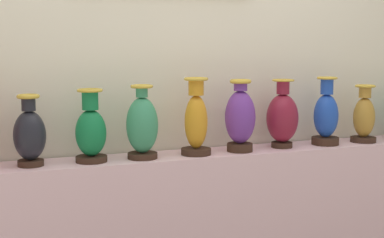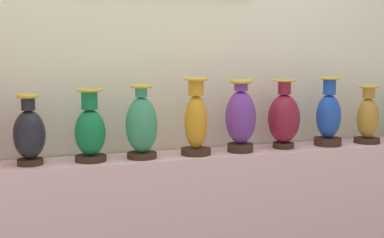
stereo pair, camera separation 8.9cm
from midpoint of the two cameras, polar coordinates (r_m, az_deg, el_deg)
display_shelf at (r=2.98m, az=-0.87°, el=-12.15°), size 3.20×0.29×0.89m
back_wall at (r=3.01m, az=-2.27°, el=5.36°), size 4.65×0.14×2.65m
vase_onyx at (r=2.67m, az=-17.76°, el=-1.59°), size 0.15×0.15×0.34m
vase_emerald at (r=2.69m, az=-11.61°, el=-1.28°), size 0.15×0.15×0.36m
vase_jade at (r=2.73m, az=-6.23°, el=-0.73°), size 0.16×0.16×0.38m
vase_amber at (r=2.81m, az=-0.47°, el=-0.22°), size 0.16×0.16×0.41m
vase_violet at (r=2.91m, az=4.27°, el=0.11°), size 0.17×0.17×0.39m
vase_burgundy at (r=3.06m, az=8.75°, el=0.16°), size 0.18×0.18×0.39m
vase_sapphire at (r=3.20m, az=13.27°, el=0.25°), size 0.16×0.16×0.40m
vase_ochre at (r=3.36m, az=17.08°, el=0.17°), size 0.15×0.15×0.34m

